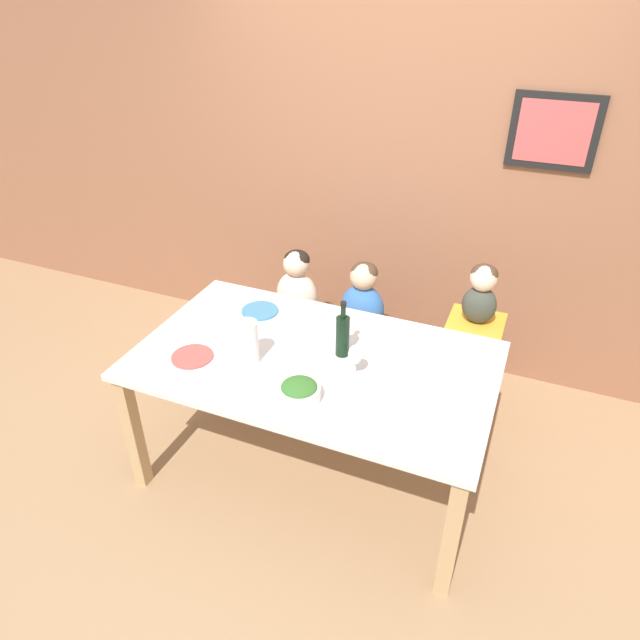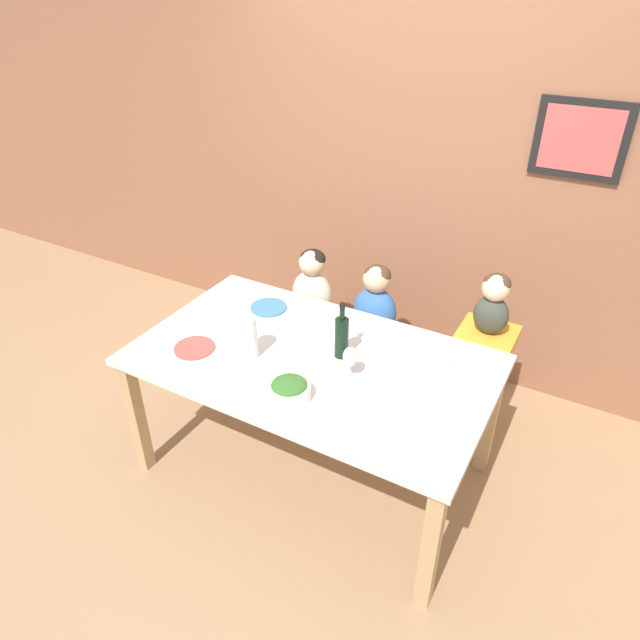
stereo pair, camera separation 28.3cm
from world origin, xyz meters
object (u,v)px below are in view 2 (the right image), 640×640
(chair_far_left, at_px, (312,325))
(wine_bottle, at_px, (342,336))
(chair_far_center, at_px, (373,344))
(salad_bowl_large, at_px, (289,389))
(dinner_plate_front_left, at_px, (194,348))
(person_child_left, at_px, (312,285))
(dinner_plate_back_right, at_px, (432,360))
(dinner_plate_back_left, at_px, (269,307))
(person_child_center, at_px, (375,302))
(person_baby_right, at_px, (494,301))
(wine_glass_near, at_px, (350,357))
(chair_right_highchair, at_px, (483,355))
(paper_towel_roll, at_px, (247,337))

(chair_far_left, distance_m, wine_bottle, 1.04)
(chair_far_center, height_order, salad_bowl_large, salad_bowl_large)
(chair_far_left, bearing_deg, dinner_plate_front_left, -96.25)
(person_child_left, distance_m, dinner_plate_back_right, 1.12)
(person_child_left, bearing_deg, wine_bottle, -50.66)
(dinner_plate_front_left, xyz_separation_m, dinner_plate_back_left, (0.11, 0.52, 0.00))
(dinner_plate_back_right, bearing_deg, person_child_left, 152.14)
(person_child_left, relative_size, dinner_plate_front_left, 2.28)
(chair_far_center, distance_m, wine_bottle, 0.87)
(salad_bowl_large, height_order, dinner_plate_back_right, salad_bowl_large)
(person_child_center, distance_m, person_baby_right, 0.72)
(chair_far_left, xyz_separation_m, dinner_plate_back_right, (0.99, -0.52, 0.40))
(person_child_left, height_order, wine_bottle, wine_bottle)
(dinner_plate_back_right, bearing_deg, chair_far_center, 136.12)
(chair_far_center, bearing_deg, wine_glass_near, -73.82)
(chair_right_highchair, distance_m, paper_towel_roll, 1.39)
(chair_far_center, relative_size, person_child_center, 0.95)
(chair_far_center, height_order, person_child_left, person_child_left)
(person_child_center, bearing_deg, wine_glass_near, -73.85)
(person_baby_right, height_order, wine_glass_near, person_baby_right)
(person_child_left, distance_m, salad_bowl_large, 1.22)
(dinner_plate_back_left, bearing_deg, person_child_center, 47.59)
(person_child_center, height_order, dinner_plate_front_left, person_child_center)
(wine_glass_near, bearing_deg, chair_far_left, 129.54)
(person_child_center, bearing_deg, salad_bowl_large, -86.37)
(chair_far_center, relative_size, salad_bowl_large, 2.31)
(chair_far_center, relative_size, person_child_left, 0.95)
(person_child_left, bearing_deg, chair_far_left, -90.00)
(chair_far_left, bearing_deg, person_baby_right, 0.09)
(chair_right_highchair, height_order, person_child_left, person_child_left)
(dinner_plate_back_right, bearing_deg, salad_bowl_large, -129.33)
(person_child_left, xyz_separation_m, person_baby_right, (1.14, 0.00, 0.20))
(dinner_plate_front_left, bearing_deg, chair_far_center, 61.20)
(person_baby_right, bearing_deg, dinner_plate_front_left, -140.88)
(chair_right_highchair, height_order, dinner_plate_back_left, dinner_plate_back_left)
(chair_far_center, relative_size, chair_right_highchair, 0.66)
(chair_far_center, relative_size, dinner_plate_back_left, 2.17)
(person_child_center, distance_m, wine_glass_near, 0.89)
(person_child_center, xyz_separation_m, dinner_plate_back_left, (-0.45, -0.49, 0.08))
(wine_bottle, xyz_separation_m, paper_towel_roll, (-0.41, -0.23, -0.01))
(chair_right_highchair, xyz_separation_m, wine_glass_near, (-0.45, -0.84, 0.35))
(person_child_left, bearing_deg, wine_glass_near, -50.50)
(chair_right_highchair, distance_m, person_child_center, 0.71)
(wine_glass_near, xyz_separation_m, dinner_plate_back_right, (0.30, 0.31, -0.11))
(chair_far_left, relative_size, wine_glass_near, 2.63)
(chair_far_center, bearing_deg, chair_far_left, 180.00)
(wine_bottle, bearing_deg, dinner_plate_back_right, 22.96)
(person_child_center, xyz_separation_m, wine_bottle, (0.13, -0.70, 0.20))
(chair_far_left, xyz_separation_m, salad_bowl_large, (0.52, -1.10, 0.44))
(salad_bowl_large, bearing_deg, chair_far_center, 93.63)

